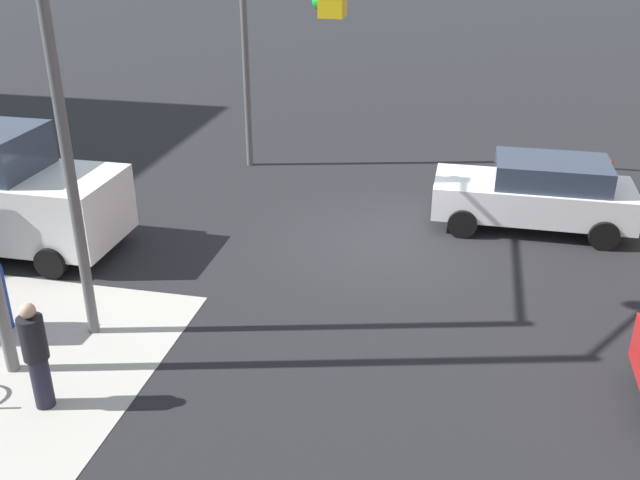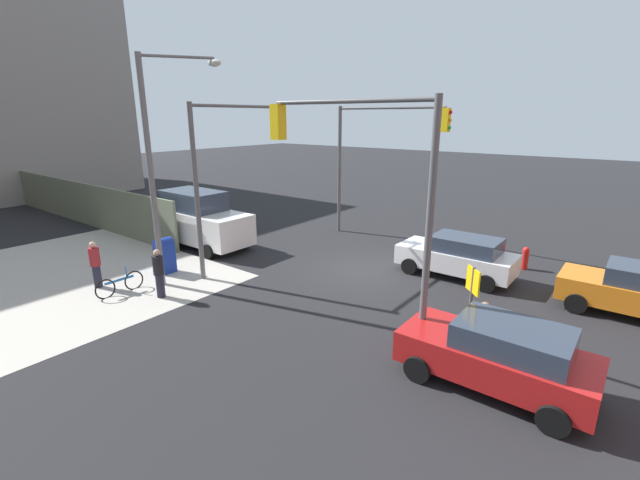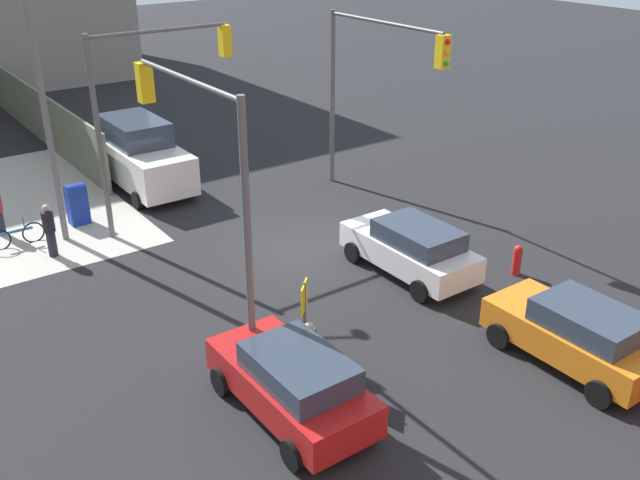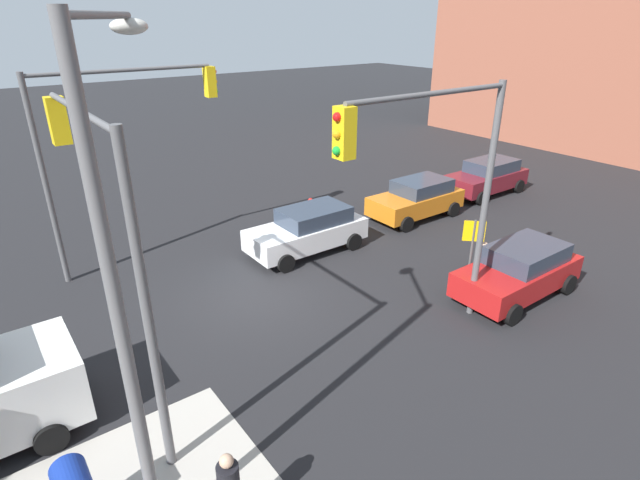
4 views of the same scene
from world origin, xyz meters
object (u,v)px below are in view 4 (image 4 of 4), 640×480
at_px(pedestrian_walking_north, 482,265).
at_px(traffic_signal_nw_corner, 439,170).
at_px(traffic_signal_ne_corner, 103,212).
at_px(hatchback_white, 308,230).
at_px(traffic_signal_se_corner, 116,129).
at_px(sedan_red, 519,270).
at_px(sedan_orange, 417,198).
at_px(street_lamp_corner, 121,274).
at_px(hatchback_maroon, 487,176).
at_px(fire_hydrant, 311,208).

bearing_deg(pedestrian_walking_north, traffic_signal_nw_corner, -70.02).
relative_size(traffic_signal_ne_corner, pedestrian_walking_north, 3.96).
bearing_deg(hatchback_white, traffic_signal_nw_corner, 84.51).
xyz_separation_m(traffic_signal_se_corner, sedan_red, (-8.67, 9.18, -3.81)).
xyz_separation_m(traffic_signal_ne_corner, sedan_orange, (-13.29, -4.39, -3.75)).
relative_size(hatchback_white, pedestrian_walking_north, 2.66).
relative_size(traffic_signal_se_corner, street_lamp_corner, 0.81).
bearing_deg(sedan_orange, sedan_red, 70.04).
distance_m(street_lamp_corner, hatchback_maroon, 20.59).
bearing_deg(sedan_red, traffic_signal_nw_corner, -2.69).
relative_size(traffic_signal_nw_corner, sedan_red, 1.54).
bearing_deg(hatchback_maroon, pedestrian_walking_north, 35.60).
relative_size(traffic_signal_nw_corner, pedestrian_walking_north, 3.96).
bearing_deg(hatchback_white, traffic_signal_se_corner, -27.60).
xyz_separation_m(traffic_signal_se_corner, traffic_signal_ne_corner, (2.28, 7.14, -0.06)).
relative_size(traffic_signal_nw_corner, traffic_signal_se_corner, 1.00).
distance_m(street_lamp_corner, sedan_red, 12.11).
bearing_deg(street_lamp_corner, traffic_signal_se_corner, -105.54).
distance_m(traffic_signal_se_corner, hatchback_white, 7.13).
bearing_deg(pedestrian_walking_north, sedan_orange, 159.60).
bearing_deg(traffic_signal_se_corner, street_lamp_corner, 74.46).
height_order(traffic_signal_ne_corner, hatchback_maroon, traffic_signal_ne_corner).
relative_size(fire_hydrant, pedestrian_walking_north, 0.57).
height_order(traffic_signal_ne_corner, fire_hydrant, traffic_signal_ne_corner).
bearing_deg(hatchback_white, sedan_orange, -179.61).
relative_size(traffic_signal_se_corner, fire_hydrant, 6.91).
bearing_deg(traffic_signal_ne_corner, traffic_signal_nw_corner, 165.18).
bearing_deg(hatchback_maroon, traffic_signal_ne_corner, 14.03).
xyz_separation_m(traffic_signal_nw_corner, hatchback_white, (-0.60, -6.21, -3.77)).
relative_size(traffic_signal_nw_corner, sedan_orange, 1.57).
height_order(street_lamp_corner, sedan_red, street_lamp_corner).
height_order(sedan_red, pedestrian_walking_north, pedestrian_walking_north).
bearing_deg(sedan_orange, pedestrian_walking_north, 61.69).
height_order(fire_hydrant, hatchback_white, hatchback_white).
xyz_separation_m(fire_hydrant, sedan_orange, (-3.79, 2.45, 0.36)).
bearing_deg(traffic_signal_nw_corner, hatchback_white, -95.49).
bearing_deg(sedan_orange, fire_hydrant, -32.95).
xyz_separation_m(traffic_signal_ne_corner, hatchback_white, (-7.62, -4.35, -3.75)).
height_order(traffic_signal_se_corner, hatchback_maroon, traffic_signal_se_corner).
bearing_deg(street_lamp_corner, sedan_orange, -152.31).
relative_size(traffic_signal_nw_corner, hatchback_maroon, 1.52).
xyz_separation_m(fire_hydrant, pedestrian_walking_north, (-0.80, 8.00, 0.36)).
distance_m(traffic_signal_nw_corner, pedestrian_walking_north, 5.04).
xyz_separation_m(sedan_orange, pedestrian_walking_north, (2.99, 5.55, 0.01)).
height_order(traffic_signal_ne_corner, sedan_orange, traffic_signal_ne_corner).
distance_m(fire_hydrant, hatchback_maroon, 9.10).
xyz_separation_m(traffic_signal_se_corner, street_lamp_corner, (2.78, 9.99, 0.04)).
bearing_deg(hatchback_maroon, sedan_orange, 2.16).
xyz_separation_m(sedan_red, hatchback_white, (3.33, -6.39, 0.00)).
bearing_deg(traffic_signal_se_corner, traffic_signal_nw_corner, 117.81).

